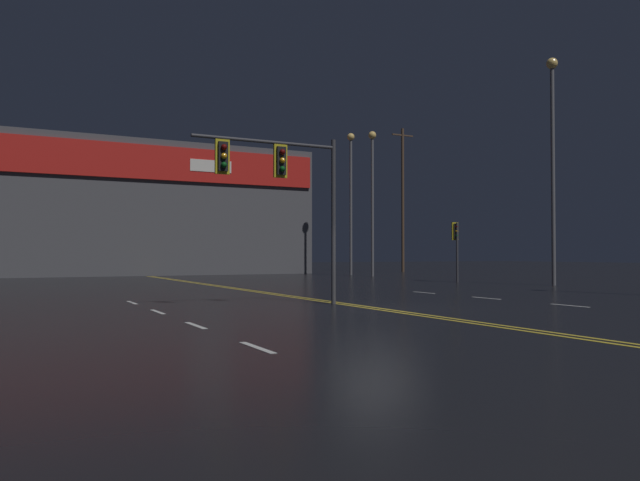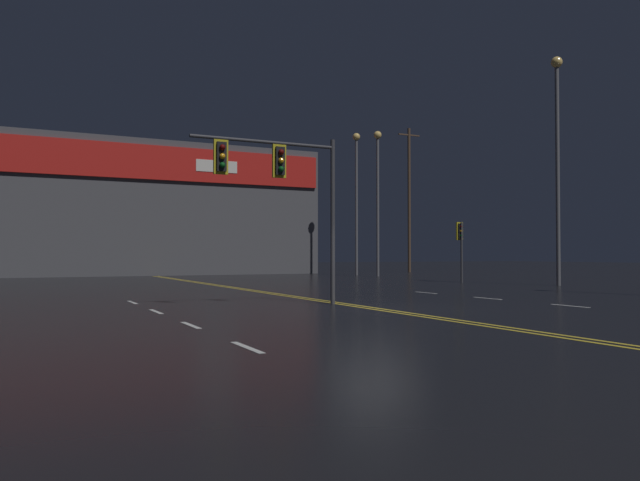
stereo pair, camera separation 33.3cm
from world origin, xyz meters
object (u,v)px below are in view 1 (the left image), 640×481
object	(u,v)px
traffic_signal_corner_northeast	(456,238)
streetlight_near_left	(351,186)
streetlight_near_right	(372,185)
streetlight_median_approach	(553,143)
traffic_signal_median	(278,175)

from	to	relation	value
traffic_signal_corner_northeast	streetlight_near_left	size ratio (longest dim) A/B	0.31
traffic_signal_corner_northeast	streetlight_near_right	size ratio (longest dim) A/B	0.32
streetlight_near_left	streetlight_median_approach	xyz separation A→B (m)	(1.00, -18.35, 0.37)
streetlight_near_right	traffic_signal_corner_northeast	bearing A→B (deg)	-95.62
streetlight_near_left	streetlight_near_right	world-z (taller)	streetlight_near_left
streetlight_near_left	streetlight_near_right	xyz separation A→B (m)	(0.01, -3.02, -0.21)
streetlight_median_approach	traffic_signal_median	bearing A→B (deg)	-163.07
traffic_signal_corner_northeast	streetlight_near_right	bearing A→B (deg)	84.38
streetlight_near_left	streetlight_near_right	distance (m)	3.03
streetlight_near_left	streetlight_median_approach	bearing A→B (deg)	-86.87
traffic_signal_median	traffic_signal_corner_northeast	world-z (taller)	traffic_signal_median
traffic_signal_corner_northeast	streetlight_near_left	bearing A→B (deg)	85.70
traffic_signal_median	streetlight_near_left	bearing A→B (deg)	55.51
traffic_signal_median	streetlight_median_approach	xyz separation A→B (m)	(17.21, 5.24, 3.20)
streetlight_median_approach	streetlight_near_left	bearing A→B (deg)	93.13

